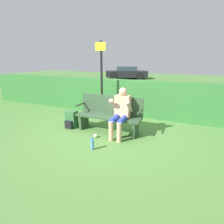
% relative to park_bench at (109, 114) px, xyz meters
% --- Properties ---
extents(ground_plane, '(40.00, 40.00, 0.00)m').
position_rel_park_bench_xyz_m(ground_plane, '(0.00, -0.07, -0.46)').
color(ground_plane, '#4C7A38').
extents(hedge_back, '(12.00, 0.44, 1.16)m').
position_rel_park_bench_xyz_m(hedge_back, '(0.00, 1.59, 0.12)').
color(hedge_back, '#337033').
rests_on(hedge_back, ground).
extents(park_bench, '(1.70, 0.45, 0.92)m').
position_rel_park_bench_xyz_m(park_bench, '(0.00, 0.00, 0.00)').
color(park_bench, '#334C33').
rests_on(park_bench, ground).
extents(person_seated, '(0.50, 0.66, 1.17)m').
position_rel_park_bench_xyz_m(person_seated, '(0.37, -0.15, 0.17)').
color(person_seated, '#DBA884').
rests_on(person_seated, ground).
extents(backpack, '(0.29, 0.30, 0.46)m').
position_rel_park_bench_xyz_m(backpack, '(-1.07, -0.18, -0.24)').
color(backpack, '#336638').
rests_on(backpack, ground).
extents(water_bottle, '(0.07, 0.07, 0.26)m').
position_rel_park_bench_xyz_m(water_bottle, '(0.09, -1.07, -0.33)').
color(water_bottle, '#4C8CCC').
rests_on(water_bottle, ground).
extents(signpost, '(0.32, 0.09, 2.33)m').
position_rel_park_bench_xyz_m(signpost, '(-0.65, 0.90, 0.84)').
color(signpost, black).
rests_on(signpost, ground).
extents(parked_car, '(4.23, 2.99, 1.17)m').
position_rel_park_bench_xyz_m(parked_car, '(-3.70, 12.49, 0.12)').
color(parked_car, black).
rests_on(parked_car, ground).
extents(litter_crumple, '(0.09, 0.09, 0.09)m').
position_rel_park_bench_xyz_m(litter_crumple, '(-0.13, -0.53, -0.41)').
color(litter_crumple, silver).
rests_on(litter_crumple, ground).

